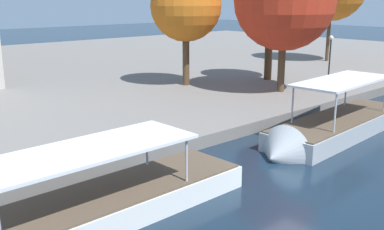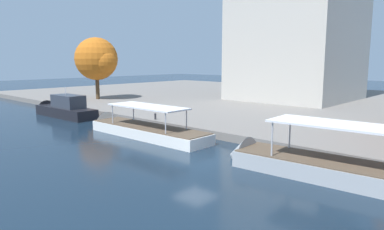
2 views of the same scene
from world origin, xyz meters
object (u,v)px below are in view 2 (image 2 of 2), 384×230
Objects in this scene: motor_yacht_0 at (63,110)px; tree_3 at (98,59)px; mooring_bollard_0 at (155,116)px; tour_boat_2 at (314,169)px; tour_boat_1 at (140,131)px.

tree_3 is (-8.19, 10.27, 6.19)m from motor_yacht_0.
tour_boat_2 is at bearing -12.22° from mooring_bollard_0.
tour_boat_2 is (31.82, -0.75, -0.37)m from motor_yacht_0.
tour_boat_1 reaches higher than mooring_bollard_0.
tour_boat_1 is 26.74m from tree_3.
tour_boat_2 reaches higher than mooring_bollard_0.
motor_yacht_0 is 31.83m from tour_boat_2.
tree_3 is at bearing -52.88° from motor_yacht_0.
tour_boat_1 is (15.35, -0.58, -0.37)m from motor_yacht_0.
mooring_bollard_0 is 23.10m from tree_3.
tour_boat_2 is at bearing 177.19° from motor_yacht_0.
tree_3 reaches higher than tour_boat_1.
tour_boat_2 is at bearing 178.44° from tour_boat_1.
tour_boat_2 is 1.34× the size of tree_3.
motor_yacht_0 is 13.45m from mooring_bollard_0.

